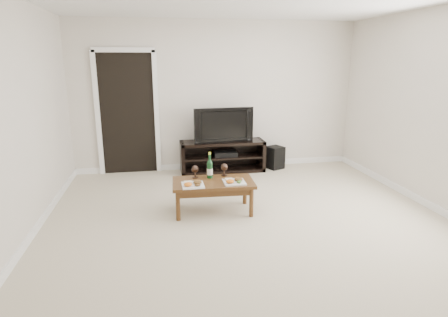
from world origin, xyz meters
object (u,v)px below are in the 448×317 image
Objects in this scene: media_console at (222,156)px; television at (222,124)px; coffee_table at (213,196)px; subwoofer at (275,157)px.

television reaches higher than media_console.
subwoofer is at bearing 51.95° from coffee_table.
media_console is 1.42× the size of television.
media_console is at bearing 76.30° from coffee_table.
coffee_table is (-1.41, -1.81, 0.01)m from subwoofer.
television reaches higher than coffee_table.
television is at bearing 76.30° from coffee_table.
subwoofer is at bearing -3.71° from television.
coffee_table reaches higher than subwoofer.
media_console is at bearing 175.46° from television.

